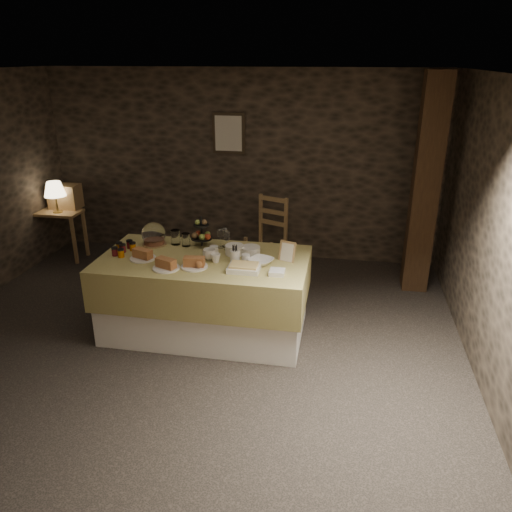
% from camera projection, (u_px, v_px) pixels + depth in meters
% --- Properties ---
extents(ground_plane, '(5.50, 5.00, 0.01)m').
position_uv_depth(ground_plane, '(192.00, 339.00, 5.17)').
color(ground_plane, black).
rests_on(ground_plane, ground).
extents(room_shell, '(5.52, 5.02, 2.60)m').
position_uv_depth(room_shell, '(184.00, 193.00, 4.59)').
color(room_shell, black).
rests_on(room_shell, ground).
extents(buffet_table, '(2.11, 1.12, 0.83)m').
position_uv_depth(buffet_table, '(205.00, 290.00, 5.17)').
color(buffet_table, white).
rests_on(buffet_table, ground_plane).
extents(console_table, '(0.66, 0.38, 0.71)m').
position_uv_depth(console_table, '(58.00, 220.00, 7.04)').
color(console_table, olive).
rests_on(console_table, ground_plane).
extents(table_lamp, '(0.29, 0.29, 0.43)m').
position_uv_depth(table_lamp, '(54.00, 189.00, 6.81)').
color(table_lamp, tan).
rests_on(table_lamp, console_table).
extents(wine_rack, '(0.42, 0.26, 0.34)m').
position_uv_depth(wine_rack, '(65.00, 196.00, 7.08)').
color(wine_rack, olive).
rests_on(wine_rack, console_table).
extents(chair, '(0.60, 0.59, 0.77)m').
position_uv_depth(chair, '(267.00, 237.00, 6.77)').
color(chair, olive).
rests_on(chair, ground_plane).
extents(timber_column, '(0.30, 0.30, 2.60)m').
position_uv_depth(timber_column, '(425.00, 187.00, 5.87)').
color(timber_column, black).
rests_on(timber_column, ground_plane).
extents(framed_picture, '(0.45, 0.04, 0.55)m').
position_uv_depth(framed_picture, '(229.00, 133.00, 6.79)').
color(framed_picture, '#312619').
rests_on(framed_picture, room_shell).
extents(plate_stack_a, '(0.19, 0.19, 0.10)m').
position_uv_depth(plate_stack_a, '(234.00, 250.00, 5.12)').
color(plate_stack_a, silver).
rests_on(plate_stack_a, buffet_table).
extents(plate_stack_b, '(0.20, 0.20, 0.08)m').
position_uv_depth(plate_stack_b, '(251.00, 251.00, 5.11)').
color(plate_stack_b, silver).
rests_on(plate_stack_b, buffet_table).
extents(cutlery_holder, '(0.10, 0.10, 0.12)m').
position_uv_depth(cutlery_holder, '(235.00, 256.00, 4.92)').
color(cutlery_holder, silver).
rests_on(cutlery_holder, buffet_table).
extents(cup_a, '(0.15, 0.15, 0.11)m').
position_uv_depth(cup_a, '(210.00, 254.00, 4.99)').
color(cup_a, silver).
rests_on(cup_a, buffet_table).
extents(cup_b, '(0.12, 0.12, 0.09)m').
position_uv_depth(cup_b, '(216.00, 258.00, 4.92)').
color(cup_b, silver).
rests_on(cup_b, buffet_table).
extents(mug_c, '(0.09, 0.09, 0.09)m').
position_uv_depth(mug_c, '(214.00, 251.00, 5.10)').
color(mug_c, silver).
rests_on(mug_c, buffet_table).
extents(mug_d, '(0.08, 0.08, 0.09)m').
position_uv_depth(mug_d, '(246.00, 259.00, 4.91)').
color(mug_d, silver).
rests_on(mug_d, buffet_table).
extents(bowl, '(0.31, 0.31, 0.06)m').
position_uv_depth(bowl, '(261.00, 261.00, 4.89)').
color(bowl, silver).
rests_on(bowl, buffet_table).
extents(cake_dome, '(0.26, 0.26, 0.26)m').
position_uv_depth(cake_dome, '(154.00, 235.00, 5.36)').
color(cake_dome, olive).
rests_on(cake_dome, buffet_table).
extents(fruit_stand, '(0.23, 0.23, 0.33)m').
position_uv_depth(fruit_stand, '(202.00, 235.00, 5.31)').
color(fruit_stand, black).
rests_on(fruit_stand, buffet_table).
extents(bread_platter_left, '(0.26, 0.26, 0.11)m').
position_uv_depth(bread_platter_left, '(143.00, 255.00, 5.00)').
color(bread_platter_left, silver).
rests_on(bread_platter_left, buffet_table).
extents(bread_platter_center, '(0.26, 0.26, 0.11)m').
position_uv_depth(bread_platter_center, '(166.00, 265.00, 4.77)').
color(bread_platter_center, silver).
rests_on(bread_platter_center, buffet_table).
extents(bread_platter_right, '(0.26, 0.26, 0.11)m').
position_uv_depth(bread_platter_right, '(194.00, 263.00, 4.81)').
color(bread_platter_right, silver).
rests_on(bread_platter_right, buffet_table).
extents(jam_jars, '(0.20, 0.32, 0.07)m').
position_uv_depth(jam_jars, '(124.00, 249.00, 5.18)').
color(jam_jars, maroon).
rests_on(jam_jars, buffet_table).
extents(tart_dish, '(0.30, 0.22, 0.07)m').
position_uv_depth(tart_dish, '(244.00, 268.00, 4.73)').
color(tart_dish, silver).
rests_on(tart_dish, buffet_table).
extents(square_dish, '(0.14, 0.14, 0.04)m').
position_uv_depth(square_dish, '(277.00, 272.00, 4.66)').
color(square_dish, silver).
rests_on(square_dish, buffet_table).
extents(menu_frame, '(0.18, 0.12, 0.22)m').
position_uv_depth(menu_frame, '(287.00, 252.00, 4.95)').
color(menu_frame, olive).
rests_on(menu_frame, buffet_table).
extents(storage_jar_a, '(0.10, 0.10, 0.16)m').
position_uv_depth(storage_jar_a, '(176.00, 237.00, 5.38)').
color(storage_jar_a, white).
rests_on(storage_jar_a, buffet_table).
extents(storage_jar_b, '(0.09, 0.09, 0.14)m').
position_uv_depth(storage_jar_b, '(186.00, 240.00, 5.34)').
color(storage_jar_b, white).
rests_on(storage_jar_b, buffet_table).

